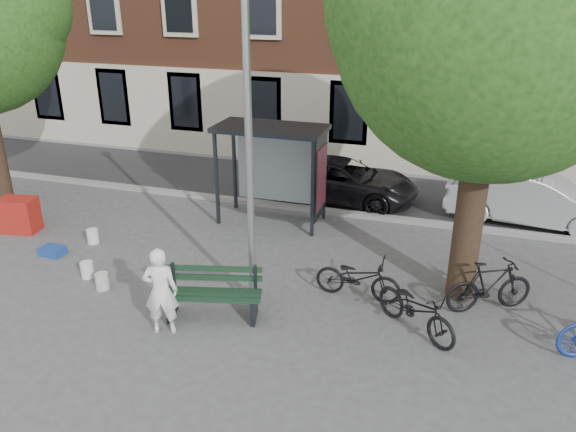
% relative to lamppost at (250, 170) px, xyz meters
% --- Properties ---
extents(ground, '(90.00, 90.00, 0.00)m').
position_rel_lamppost_xyz_m(ground, '(0.00, 0.00, -2.78)').
color(ground, '#4C4C4F').
rests_on(ground, ground).
extents(road, '(40.00, 4.00, 0.01)m').
position_rel_lamppost_xyz_m(road, '(0.00, 7.00, -2.78)').
color(road, '#28282B').
rests_on(road, ground).
extents(curb_near, '(40.00, 0.25, 0.12)m').
position_rel_lamppost_xyz_m(curb_near, '(0.00, 5.00, -2.72)').
color(curb_near, gray).
rests_on(curb_near, ground).
extents(curb_far, '(40.00, 0.25, 0.12)m').
position_rel_lamppost_xyz_m(curb_far, '(0.00, 9.00, -2.72)').
color(curb_far, gray).
rests_on(curb_far, ground).
extents(lamppost, '(0.28, 0.35, 6.11)m').
position_rel_lamppost_xyz_m(lamppost, '(0.00, 0.00, 0.00)').
color(lamppost, '#9EA0A3').
rests_on(lamppost, ground).
extents(tree_right, '(5.76, 5.60, 8.20)m').
position_rel_lamppost_xyz_m(tree_right, '(4.01, 1.38, 2.83)').
color(tree_right, black).
rests_on(tree_right, ground).
extents(bus_shelter, '(2.85, 1.45, 2.62)m').
position_rel_lamppost_xyz_m(bus_shelter, '(-0.61, 4.11, -0.87)').
color(bus_shelter, '#1E2328').
rests_on(bus_shelter, ground).
extents(painter, '(0.72, 0.59, 1.70)m').
position_rel_lamppost_xyz_m(painter, '(-1.17, -1.53, -1.93)').
color(painter, white).
rests_on(painter, ground).
extents(bench, '(1.95, 1.04, 0.96)m').
position_rel_lamppost_xyz_m(bench, '(-0.52, -0.78, -2.34)').
color(bench, '#1E2328').
rests_on(bench, ground).
extents(bike_a, '(1.79, 0.70, 0.93)m').
position_rel_lamppost_xyz_m(bike_a, '(2.00, 0.75, -2.32)').
color(bike_a, black).
rests_on(bike_a, ground).
extents(bike_c, '(1.89, 1.69, 0.99)m').
position_rel_lamppost_xyz_m(bike_c, '(3.26, -0.13, -2.29)').
color(bike_c, black).
rests_on(bike_c, ground).
extents(bike_d, '(1.81, 1.29, 1.07)m').
position_rel_lamppost_xyz_m(bike_d, '(4.54, 1.07, -2.25)').
color(bike_d, black).
rests_on(bike_d, ground).
extents(car_dark, '(4.53, 2.27, 1.23)m').
position_rel_lamppost_xyz_m(car_dark, '(0.44, 6.14, -2.17)').
color(car_dark, black).
rests_on(car_dark, ground).
extents(car_silver, '(4.52, 1.97, 1.45)m').
position_rel_lamppost_xyz_m(car_silver, '(5.64, 6.00, -2.06)').
color(car_silver, '#B2B5BA').
rests_on(car_silver, ground).
extents(red_stand, '(0.99, 0.75, 0.90)m').
position_rel_lamppost_xyz_m(red_stand, '(-6.99, 1.38, -2.33)').
color(red_stand, '#A61E16').
rests_on(red_stand, ground).
extents(blue_crate, '(0.56, 0.42, 0.20)m').
position_rel_lamppost_xyz_m(blue_crate, '(-5.28, 0.46, -2.68)').
color(blue_crate, navy).
rests_on(blue_crate, ground).
extents(bucket_a, '(0.34, 0.34, 0.36)m').
position_rel_lamppost_xyz_m(bucket_a, '(-3.19, -0.55, -2.60)').
color(bucket_a, silver).
rests_on(bucket_a, ground).
extents(bucket_b, '(0.31, 0.31, 0.36)m').
position_rel_lamppost_xyz_m(bucket_b, '(-4.77, 1.33, -2.60)').
color(bucket_b, white).
rests_on(bucket_b, ground).
extents(bucket_c, '(0.35, 0.35, 0.36)m').
position_rel_lamppost_xyz_m(bucket_c, '(-3.81, -0.21, -2.60)').
color(bucket_c, white).
rests_on(bucket_c, ground).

